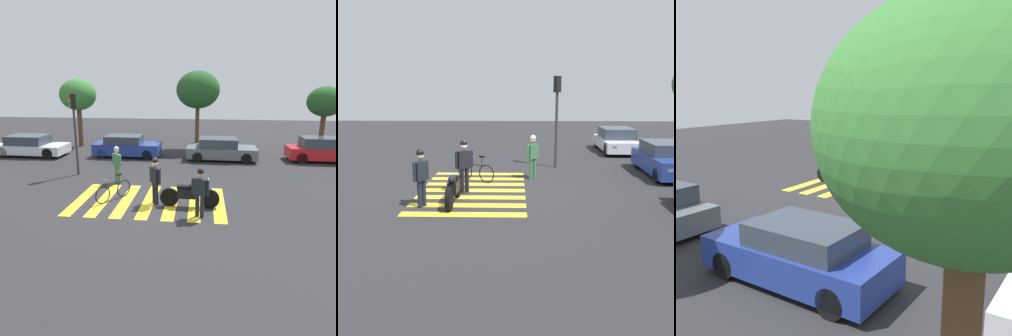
# 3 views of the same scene
# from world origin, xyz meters

# --- Properties ---
(ground_plane) EXTENTS (60.00, 60.00, 0.00)m
(ground_plane) POSITION_xyz_m (0.00, 0.00, 0.00)
(ground_plane) COLOR #2B2B2D
(police_motorcycle) EXTENTS (2.20, 0.62, 1.07)m
(police_motorcycle) POSITION_xyz_m (1.59, -0.43, 0.48)
(police_motorcycle) COLOR black
(police_motorcycle) RESTS_ON ground_plane
(leaning_bicycle) EXTENTS (1.01, 1.48, 1.01)m
(leaning_bicycle) POSITION_xyz_m (-1.40, -0.04, 0.39)
(leaning_bicycle) COLOR black
(leaning_bicycle) RESTS_ON ground_plane
(officer_on_foot) EXTENTS (0.46, 0.55, 1.82)m
(officer_on_foot) POSITION_xyz_m (0.28, -0.25, 1.06)
(officer_on_foot) COLOR black
(officer_on_foot) RESTS_ON ground_plane
(officer_by_motorcycle) EXTENTS (0.60, 0.39, 1.75)m
(officer_by_motorcycle) POSITION_xyz_m (1.98, -1.32, 1.00)
(officer_by_motorcycle) COLOR #1E232D
(officer_by_motorcycle) RESTS_ON ground_plane
(pedestrian_bystander) EXTENTS (0.49, 0.49, 1.73)m
(pedestrian_bystander) POSITION_xyz_m (-1.85, 2.14, 0.99)
(pedestrian_bystander) COLOR #3F724C
(pedestrian_bystander) RESTS_ON ground_plane
(crosswalk_stripes) EXTENTS (5.85, 3.60, 0.01)m
(crosswalk_stripes) POSITION_xyz_m (-0.00, 0.00, 0.00)
(crosswalk_stripes) COLOR yellow
(crosswalk_stripes) RESTS_ON ground_plane
(car_white_van) EXTENTS (4.46, 1.99, 1.31)m
(car_white_van) POSITION_xyz_m (-8.91, 7.13, 0.63)
(car_white_van) COLOR black
(car_white_van) RESTS_ON ground_plane
(car_blue_hatchback) EXTENTS (4.18, 1.84, 1.33)m
(car_blue_hatchback) POSITION_xyz_m (-2.74, 7.60, 0.64)
(car_blue_hatchback) COLOR black
(car_blue_hatchback) RESTS_ON ground_plane
(car_grey_coupe) EXTENTS (4.16, 1.95, 1.33)m
(car_grey_coupe) POSITION_xyz_m (3.10, 7.33, 0.63)
(car_grey_coupe) COLOR black
(car_grey_coupe) RESTS_ON ground_plane
(car_red_convertible) EXTENTS (4.19, 1.74, 1.43)m
(car_red_convertible) POSITION_xyz_m (9.12, 7.58, 0.67)
(car_red_convertible) COLOR black
(car_red_convertible) RESTS_ON ground_plane
(traffic_light_pole) EXTENTS (0.36, 0.33, 4.01)m
(traffic_light_pole) POSITION_xyz_m (-4.22, 3.25, 2.70)
(traffic_light_pole) COLOR #38383D
(traffic_light_pole) RESTS_ON ground_plane
(street_tree_near) EXTENTS (2.58, 2.58, 4.82)m
(street_tree_near) POSITION_xyz_m (-6.93, 10.54, 3.67)
(street_tree_near) COLOR brown
(street_tree_near) RESTS_ON ground_plane
(street_tree_mid) EXTENTS (2.96, 2.96, 5.34)m
(street_tree_mid) POSITION_xyz_m (1.61, 10.54, 4.05)
(street_tree_mid) COLOR brown
(street_tree_mid) RESTS_ON ground_plane
(street_tree_far) EXTENTS (2.32, 2.32, 4.33)m
(street_tree_far) POSITION_xyz_m (9.99, 10.54, 3.30)
(street_tree_far) COLOR brown
(street_tree_far) RESTS_ON ground_plane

